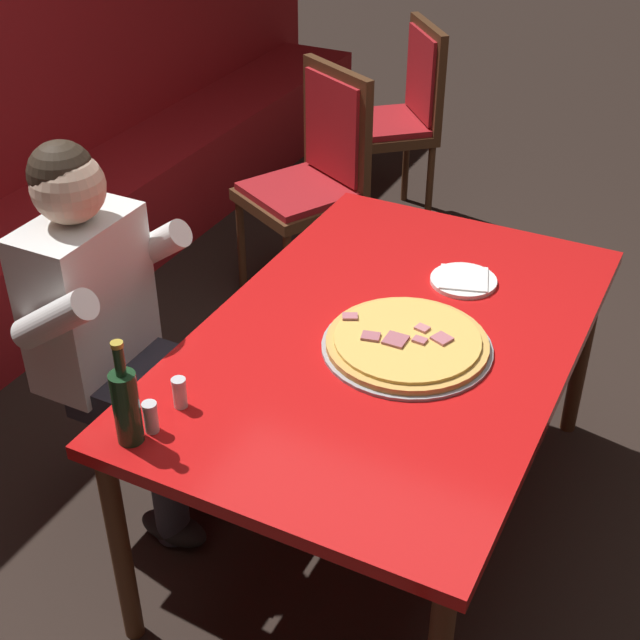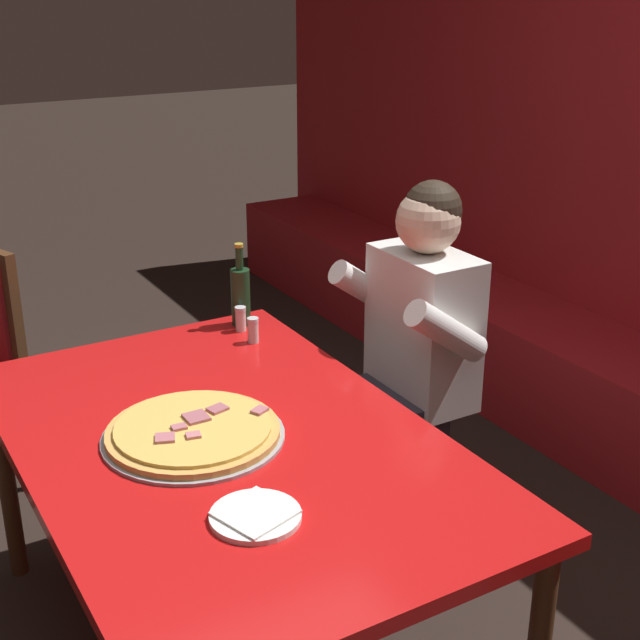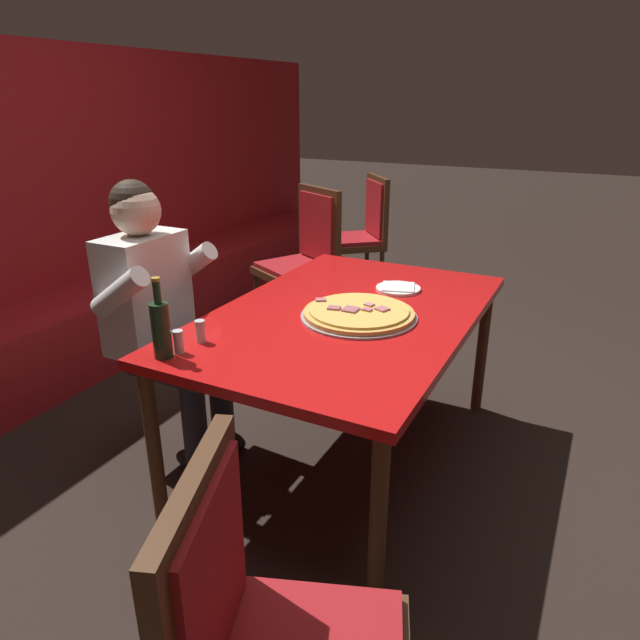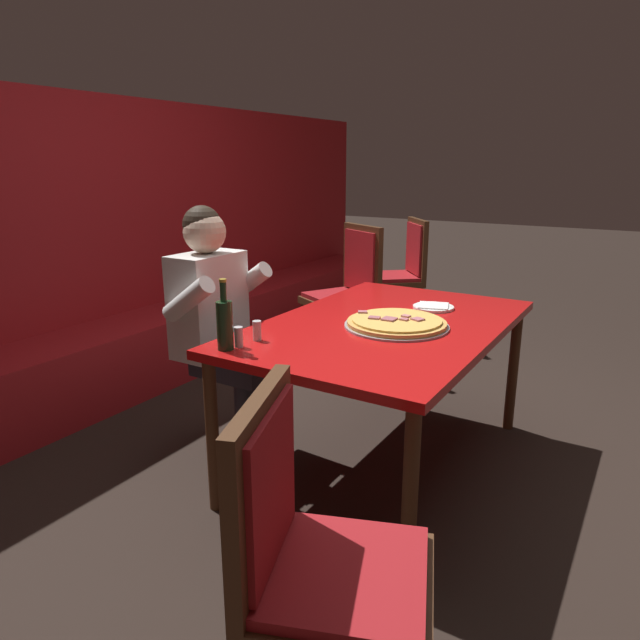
{
  "view_description": "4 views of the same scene",
  "coord_description": "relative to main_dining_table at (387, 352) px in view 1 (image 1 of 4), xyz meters",
  "views": [
    {
      "loc": [
        -1.98,
        -0.78,
        2.2
      ],
      "look_at": [
        -0.21,
        0.11,
        0.88
      ],
      "focal_mm": 50.0,
      "sensor_mm": 36.0,
      "label": 1
    },
    {
      "loc": [
        1.91,
        -0.83,
        1.9
      ],
      "look_at": [
        -0.09,
        0.34,
        0.98
      ],
      "focal_mm": 50.0,
      "sensor_mm": 36.0,
      "label": 2
    },
    {
      "loc": [
        -2.08,
        -0.93,
        1.6
      ],
      "look_at": [
        -0.11,
        0.07,
        0.73
      ],
      "focal_mm": 32.0,
      "sensor_mm": 36.0,
      "label": 3
    },
    {
      "loc": [
        -2.39,
        -1.09,
        1.48
      ],
      "look_at": [
        -0.14,
        0.28,
        0.75
      ],
      "focal_mm": 32.0,
      "sensor_mm": 36.0,
      "label": 4
    }
  ],
  "objects": [
    {
      "name": "pizza",
      "position": [
        -0.04,
        -0.07,
        0.08
      ],
      "size": [
        0.48,
        0.48,
        0.05
      ],
      "color": "#9E9EA3",
      "rests_on": "main_dining_table"
    },
    {
      "name": "shaker_parmesan",
      "position": [
        -0.65,
        0.36,
        0.1
      ],
      "size": [
        0.04,
        0.04,
        0.09
      ],
      "color": "silver",
      "rests_on": "main_dining_table"
    },
    {
      "name": "diner_seated_blue_shirt",
      "position": [
        -0.29,
        0.77,
        0.03
      ],
      "size": [
        0.53,
        0.53,
        1.27
      ],
      "color": "black",
      "rests_on": "ground_plane"
    },
    {
      "name": "plate_white_paper",
      "position": [
        0.37,
        -0.1,
        0.07
      ],
      "size": [
        0.21,
        0.21,
        0.02
      ],
      "color": "white",
      "rests_on": "main_dining_table"
    },
    {
      "name": "ground_plane",
      "position": [
        0.0,
        0.0,
        -0.68
      ],
      "size": [
        24.0,
        24.0,
        0.0
      ],
      "primitive_type": "plane",
      "color": "black"
    },
    {
      "name": "shaker_black_pepper",
      "position": [
        -0.54,
        0.35,
        0.1
      ],
      "size": [
        0.04,
        0.04,
        0.09
      ],
      "color": "silver",
      "rests_on": "main_dining_table"
    },
    {
      "name": "main_dining_table",
      "position": [
        0.0,
        0.0,
        0.0
      ],
      "size": [
        1.6,
        1.03,
        0.74
      ],
      "color": "#4C2D19",
      "rests_on": "ground_plane"
    },
    {
      "name": "dining_chair_far_left",
      "position": [
        2.06,
        0.8,
        -0.08
      ],
      "size": [
        0.62,
        0.62,
        1.02
      ],
      "color": "#4C2D19",
      "rests_on": "ground_plane"
    },
    {
      "name": "beer_bottle",
      "position": [
        -0.7,
        0.38,
        0.17
      ],
      "size": [
        0.07,
        0.07,
        0.29
      ],
      "color": "#19381E",
      "rests_on": "main_dining_table"
    },
    {
      "name": "dining_chair_near_right",
      "position": [
        1.18,
        0.84,
        -0.07
      ],
      "size": [
        0.59,
        0.59,
        1.04
      ],
      "color": "#4C2D19",
      "rests_on": "ground_plane"
    }
  ]
}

